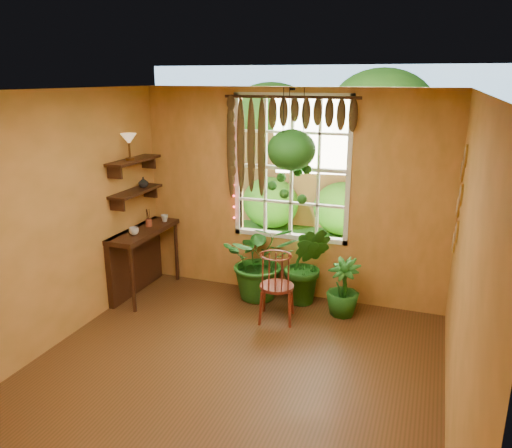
{
  "coord_description": "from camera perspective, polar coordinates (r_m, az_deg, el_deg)",
  "views": [
    {
      "loc": [
        1.72,
        -3.75,
        2.81
      ],
      "look_at": [
        -0.07,
        1.15,
        1.27
      ],
      "focal_mm": 35.0,
      "sensor_mm": 36.0,
      "label": 1
    }
  ],
  "objects": [
    {
      "name": "wall_plates",
      "position": [
        5.68,
        22.17,
        2.41
      ],
      "size": [
        0.04,
        0.32,
        1.1
      ],
      "primitive_type": null,
      "color": "beige",
      "rests_on": "wall_right"
    },
    {
      "name": "tiffany_lamp",
      "position": [
        6.4,
        -14.33,
        9.22
      ],
      "size": [
        0.2,
        0.2,
        0.33
      ],
      "color": "brown",
      "rests_on": "shelf_upper"
    },
    {
      "name": "ceiling",
      "position": [
        4.12,
        -4.76,
        14.86
      ],
      "size": [
        4.5,
        4.5,
        0.0
      ],
      "primitive_type": "plane",
      "rotation": [
        3.14,
        0.0,
        0.0
      ],
      "color": "silver",
      "rests_on": "wall_back"
    },
    {
      "name": "string_lights",
      "position": [
        6.52,
        -2.6,
        7.08
      ],
      "size": [
        0.03,
        0.03,
        1.54
      ],
      "primitive_type": null,
      "color": "#FF2633",
      "rests_on": "window"
    },
    {
      "name": "potted_plant_left",
      "position": [
        6.49,
        0.59,
        -4.13
      ],
      "size": [
        1.16,
        1.08,
        1.05
      ],
      "primitive_type": "imported",
      "rotation": [
        0.0,
        0.0,
        0.32
      ],
      "color": "#154F18",
      "rests_on": "floor"
    },
    {
      "name": "shelf_lower",
      "position": [
        6.6,
        -13.56,
        3.65
      ],
      "size": [
        0.25,
        0.9,
        0.04
      ],
      "primitive_type": "cube",
      "color": "#361E0E",
      "rests_on": "wall_left"
    },
    {
      "name": "windsor_chair",
      "position": [
        5.98,
        2.35,
        -8.22
      ],
      "size": [
        0.48,
        0.5,
        1.09
      ],
      "rotation": [
        0.0,
        0.0,
        0.2
      ],
      "color": "maroon",
      "rests_on": "floor"
    },
    {
      "name": "cup_b",
      "position": [
        6.96,
        -10.41,
        0.65
      ],
      "size": [
        0.12,
        0.12,
        0.09
      ],
      "primitive_type": "imported",
      "rotation": [
        0.0,
        0.0,
        0.25
      ],
      "color": "beige",
      "rests_on": "counter_ledge"
    },
    {
      "name": "shelf_vase",
      "position": [
        6.72,
        -12.76,
        4.68
      ],
      "size": [
        0.15,
        0.15,
        0.14
      ],
      "primitive_type": "imported",
      "rotation": [
        0.0,
        0.0,
        0.2
      ],
      "color": "#B2AD99",
      "rests_on": "shelf_lower"
    },
    {
      "name": "floor",
      "position": [
        4.99,
        -3.99,
        -17.87
      ],
      "size": [
        4.5,
        4.5,
        0.0
      ],
      "primitive_type": "plane",
      "color": "brown",
      "rests_on": "ground"
    },
    {
      "name": "shelf_upper",
      "position": [
        6.52,
        -13.79,
        7.07
      ],
      "size": [
        0.25,
        0.9,
        0.04
      ],
      "primitive_type": "cube",
      "color": "#361E0E",
      "rests_on": "wall_left"
    },
    {
      "name": "backyard",
      "position": [
        10.83,
        12.12,
        7.99
      ],
      "size": [
        14.0,
        10.0,
        12.0
      ],
      "color": "#23631C",
      "rests_on": "ground"
    },
    {
      "name": "hanging_basket",
      "position": [
        5.95,
        4.05,
        7.78
      ],
      "size": [
        0.57,
        0.57,
        1.35
      ],
      "color": "black",
      "rests_on": "ceiling"
    },
    {
      "name": "wall_right",
      "position": [
        4.03,
        22.72,
        -6.14
      ],
      "size": [
        0.0,
        4.5,
        4.5
      ],
      "primitive_type": "plane",
      "rotation": [
        1.57,
        0.0,
        -1.57
      ],
      "color": "#E09B4C",
      "rests_on": "floor"
    },
    {
      "name": "counter_ledge",
      "position": [
        6.85,
        -13.33,
        -3.27
      ],
      "size": [
        0.4,
        1.2,
        0.9
      ],
      "color": "#361E0E",
      "rests_on": "floor"
    },
    {
      "name": "brush_jar",
      "position": [
        6.76,
        -12.19,
        0.7
      ],
      "size": [
        0.08,
        0.08,
        0.3
      ],
      "color": "brown",
      "rests_on": "counter_ledge"
    },
    {
      "name": "valance_vine",
      "position": [
        6.2,
        3.12,
        11.5
      ],
      "size": [
        1.7,
        0.12,
        1.1
      ],
      "color": "#361E0E",
      "rests_on": "window"
    },
    {
      "name": "cup_a",
      "position": [
        6.46,
        -13.78,
        -0.79
      ],
      "size": [
        0.15,
        0.15,
        0.1
      ],
      "primitive_type": "imported",
      "rotation": [
        0.0,
        0.0,
        -0.25
      ],
      "color": "silver",
      "rests_on": "counter_ledge"
    },
    {
      "name": "wall_back",
      "position": [
        6.41,
        3.95,
        3.24
      ],
      "size": [
        4.0,
        0.0,
        4.0
      ],
      "primitive_type": "plane",
      "rotation": [
        1.57,
        0.0,
        0.0
      ],
      "color": "#E09B4C",
      "rests_on": "floor"
    },
    {
      "name": "wall_left",
      "position": [
        5.48,
        -23.78,
        -0.44
      ],
      "size": [
        0.0,
        4.5,
        4.5
      ],
      "primitive_type": "plane",
      "rotation": [
        1.57,
        0.0,
        1.57
      ],
      "color": "#E09B4C",
      "rests_on": "floor"
    },
    {
      "name": "potted_plant_right",
      "position": [
        6.19,
        9.92,
        -7.15
      ],
      "size": [
        0.52,
        0.52,
        0.72
      ],
      "primitive_type": "imported",
      "rotation": [
        0.0,
        0.0,
        -0.36
      ],
      "color": "#154F18",
      "rests_on": "floor"
    },
    {
      "name": "potted_plant_mid",
      "position": [
        6.37,
        5.8,
        -4.69
      ],
      "size": [
        0.6,
        0.5,
        1.05
      ],
      "primitive_type": "imported",
      "rotation": [
        0.0,
        0.0,
        0.06
      ],
      "color": "#154F18",
      "rests_on": "floor"
    },
    {
      "name": "window",
      "position": [
        6.37,
        4.09,
        6.37
      ],
      "size": [
        1.52,
        0.1,
        1.86
      ],
      "color": "white",
      "rests_on": "wall_back"
    }
  ]
}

